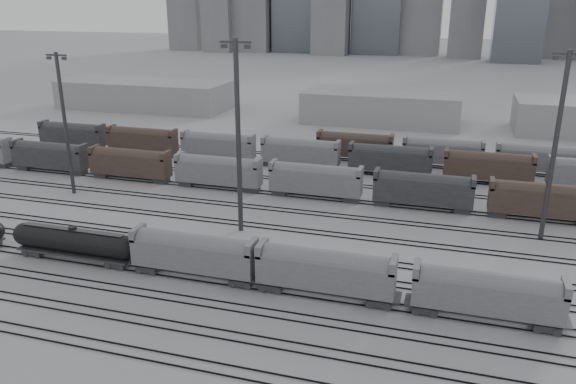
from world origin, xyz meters
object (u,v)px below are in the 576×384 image
(hopper_car_c, at_px, (487,292))
(hopper_car_b, at_px, (325,269))
(tank_car_b, at_px, (74,242))
(hopper_car_a, at_px, (194,252))
(light_mast_c, at_px, (238,134))

(hopper_car_c, bearing_deg, hopper_car_b, 180.00)
(tank_car_b, relative_size, hopper_car_a, 1.16)
(hopper_car_c, distance_m, light_mast_c, 36.81)
(hopper_car_b, bearing_deg, hopper_car_a, 180.00)
(tank_car_b, distance_m, hopper_car_c, 48.03)
(tank_car_b, xyz_separation_m, hopper_car_b, (31.58, 0.00, 0.84))
(hopper_car_a, bearing_deg, light_mast_c, 90.34)
(light_mast_c, bearing_deg, tank_car_b, -137.28)
(hopper_car_b, height_order, hopper_car_c, hopper_car_b)
(hopper_car_a, relative_size, hopper_car_b, 0.99)
(light_mast_c, bearing_deg, hopper_car_a, -89.66)
(hopper_car_a, height_order, hopper_car_c, hopper_car_a)
(tank_car_b, height_order, hopper_car_a, hopper_car_a)
(hopper_car_b, bearing_deg, light_mast_c, 136.32)
(hopper_car_a, relative_size, hopper_car_c, 1.02)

